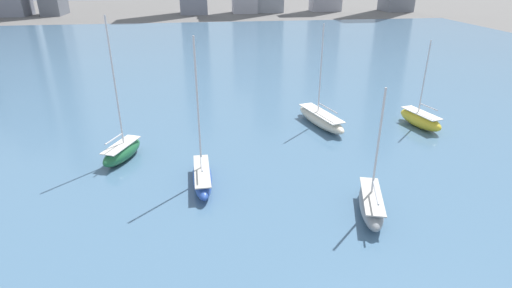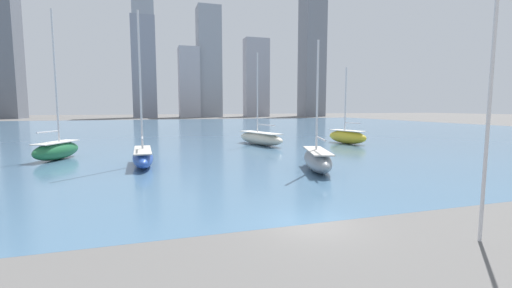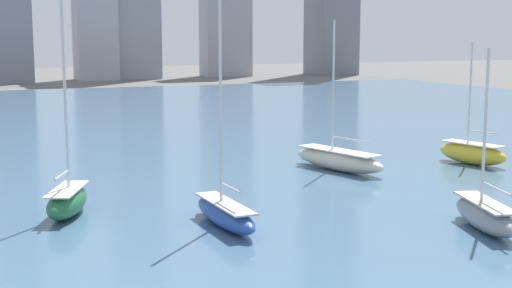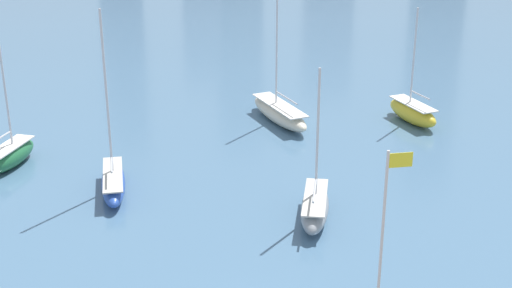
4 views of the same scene
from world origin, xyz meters
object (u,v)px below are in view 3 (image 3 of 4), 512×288
at_px(sailboat_yellow, 472,153).
at_px(sailboat_blue, 225,212).
at_px(sailboat_green, 67,200).
at_px(sailboat_cream, 338,159).
at_px(sailboat_gray, 485,214).

bearing_deg(sailboat_yellow, sailboat_blue, -171.74).
bearing_deg(sailboat_green, sailboat_cream, 39.44).
bearing_deg(sailboat_cream, sailboat_gray, -109.49).
height_order(sailboat_yellow, sailboat_blue, sailboat_blue).
distance_m(sailboat_gray, sailboat_blue, 15.66).
bearing_deg(sailboat_blue, sailboat_yellow, 20.28).
xyz_separation_m(sailboat_gray, sailboat_blue, (-14.04, 6.92, -0.06)).
bearing_deg(sailboat_yellow, sailboat_gray, -141.49).
xyz_separation_m(sailboat_green, sailboat_cream, (24.05, 6.86, -0.09)).
distance_m(sailboat_gray, sailboat_cream, 20.33).
distance_m(sailboat_yellow, sailboat_blue, 30.39).
height_order(sailboat_yellow, sailboat_green, sailboat_green).
relative_size(sailboat_gray, sailboat_blue, 0.78).
bearing_deg(sailboat_blue, sailboat_cream, 39.33).
bearing_deg(sailboat_gray, sailboat_cream, 102.75).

